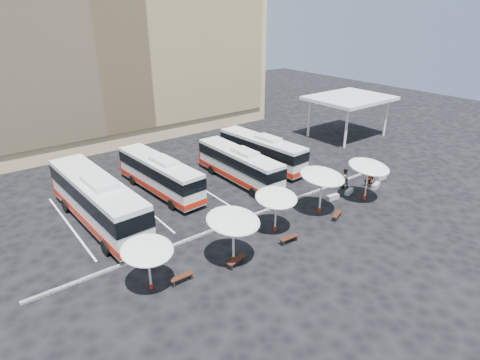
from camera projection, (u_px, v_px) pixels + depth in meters
ground at (253, 220)px, 32.28m from camera, size 120.00×120.00×0.00m
sandstone_building at (94, 33)px, 50.34m from camera, size 42.00×18.25×29.60m
service_canopy at (350, 99)px, 50.98m from camera, size 10.00×8.00×5.20m
curb_divider at (249, 217)px, 32.61m from camera, size 34.00×0.25×0.15m
bay_lines at (200, 187)px, 38.09m from camera, size 24.15×12.00×0.01m
bus_0 at (97, 199)px, 30.85m from camera, size 3.53×13.39×4.21m
bus_1 at (160, 174)px, 36.40m from camera, size 3.15×11.26×3.53m
bus_2 at (239, 164)px, 38.65m from camera, size 2.61×10.93×3.47m
bus_3 at (262, 150)px, 42.38m from camera, size 3.13×11.14×3.49m
sunshade_0 at (147, 250)px, 23.36m from camera, size 3.35×3.39×3.26m
sunshade_1 at (233, 221)px, 25.78m from camera, size 4.61×4.63×3.71m
sunshade_2 at (276, 198)px, 29.63m from camera, size 3.80×3.83×3.31m
sunshade_3 at (322, 177)px, 32.18m from camera, size 4.74×4.77×3.82m
sunshade_4 at (369, 167)px, 34.37m from camera, size 4.28×4.32×3.68m
wood_bench_0 at (182, 277)px, 24.88m from camera, size 1.56×0.43×0.48m
wood_bench_1 at (237, 261)px, 26.51m from camera, size 1.63×0.77×0.48m
wood_bench_2 at (289, 238)px, 29.05m from camera, size 1.55×0.51×0.47m
wood_bench_3 at (337, 215)px, 32.34m from camera, size 1.50×0.91×0.45m
conc_bench_0 at (333, 197)px, 35.55m from camera, size 1.26×0.58×0.45m
conc_bench_1 at (349, 191)px, 36.69m from camera, size 1.18×0.67×0.42m
conc_bench_2 at (376, 186)px, 37.85m from camera, size 1.26×0.73×0.45m
conc_bench_3 at (381, 177)px, 39.65m from camera, size 1.22×0.42×0.46m
passenger_0 at (366, 189)px, 35.45m from camera, size 0.82×0.72×1.89m
passenger_1 at (345, 178)px, 37.58m from camera, size 1.14×1.04×1.91m
passenger_2 at (369, 179)px, 37.79m from camera, size 1.02×0.70×1.61m
passenger_3 at (371, 176)px, 38.46m from camera, size 1.23×0.91×1.71m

